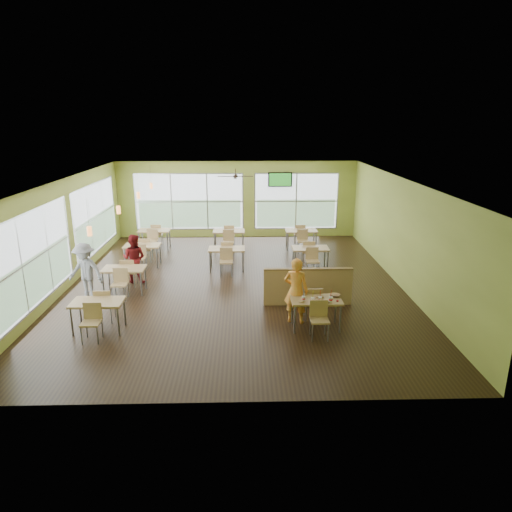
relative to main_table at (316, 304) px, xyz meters
name	(u,v)px	position (x,y,z in m)	size (l,w,h in m)	color
room	(234,234)	(-2.00, 3.00, 0.97)	(12.00, 12.04, 3.20)	black
window_bays	(162,217)	(-4.65, 6.08, 0.85)	(9.24, 10.24, 2.38)	white
main_table	(316,304)	(0.00, 0.00, 0.00)	(1.22, 1.52, 0.87)	tan
half_wall_divider	(308,286)	(0.00, 1.45, -0.11)	(2.40, 0.14, 1.04)	tan
dining_tables	(205,250)	(-3.05, 4.71, 0.00)	(6.92, 8.72, 0.87)	tan
pendant_lights	(129,202)	(-5.20, 3.68, 1.82)	(0.11, 7.31, 0.86)	#2D2119
ceiling_fan	(235,176)	(-2.00, 6.00, 2.32)	(1.25, 1.25, 0.29)	#2D2119
tv_backwall	(280,180)	(-0.20, 8.90, 1.82)	(1.00, 0.07, 0.60)	black
man_plaid	(296,291)	(-0.45, 0.33, 0.21)	(0.61, 0.40, 1.67)	#FE5D1C
patron_maroon	(134,258)	(-5.11, 3.40, 0.13)	(0.74, 0.58, 1.52)	maroon
patron_grey	(85,271)	(-6.14, 2.05, 0.18)	(1.05, 0.60, 1.62)	slate
cup_blue	(304,298)	(-0.32, -0.11, 0.18)	(0.09, 0.09, 0.31)	white
cup_yellow	(313,300)	(-0.12, -0.20, 0.18)	(0.09, 0.09, 0.31)	white
cup_red_near	(320,299)	(0.06, -0.18, 0.18)	(0.09, 0.09, 0.32)	white
cup_red_far	(331,299)	(0.30, -0.20, 0.19)	(0.10, 0.10, 0.35)	white
food_basket	(335,295)	(0.48, 0.14, 0.15)	(0.25, 0.25, 0.06)	black
ketchup_cup	(337,301)	(0.48, -0.16, 0.13)	(0.06, 0.06, 0.02)	#A41415
wrapper_left	(301,302)	(-0.38, -0.20, 0.14)	(0.14, 0.13, 0.04)	tan
wrapper_mid	(320,297)	(0.09, 0.08, 0.15)	(0.21, 0.19, 0.05)	tan
wrapper_right	(327,302)	(0.20, -0.26, 0.14)	(0.14, 0.13, 0.04)	tan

